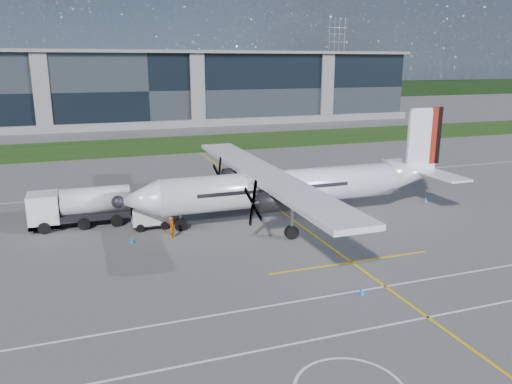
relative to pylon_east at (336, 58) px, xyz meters
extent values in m
plane|color=#585553|center=(-85.00, -110.00, -15.00)|extent=(400.00, 400.00, 0.00)
cube|color=#1C3C10|center=(-85.00, -102.00, -14.98)|extent=(400.00, 18.00, 0.04)
cube|color=black|center=(-85.00, -70.00, -7.50)|extent=(120.00, 20.00, 15.00)
cube|color=black|center=(-85.00, -10.00, -12.00)|extent=(400.00, 6.00, 6.00)
cube|color=yellow|center=(-82.00, -140.00, -14.99)|extent=(0.20, 70.00, 0.01)
cube|color=white|center=(-85.00, -164.00, -14.99)|extent=(90.00, 0.15, 0.01)
imported|color=#F25907|center=(-92.66, -147.28, -13.98)|extent=(0.91, 1.01, 2.04)
cone|color=blue|center=(-83.88, -160.42, -14.75)|extent=(0.36, 0.36, 0.50)
cone|color=blue|center=(-67.60, -145.11, -14.75)|extent=(0.36, 0.36, 0.50)
cone|color=blue|center=(-95.71, -147.23, -14.75)|extent=(0.36, 0.36, 0.50)
cone|color=blue|center=(-83.89, -130.71, -14.75)|extent=(0.36, 0.36, 0.50)
camera|label=1|loc=(-98.64, -183.63, -1.81)|focal=35.00mm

